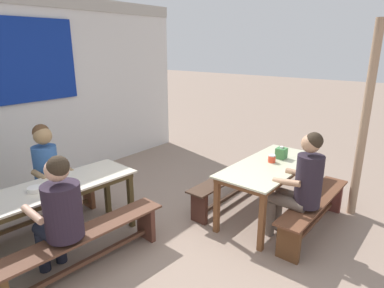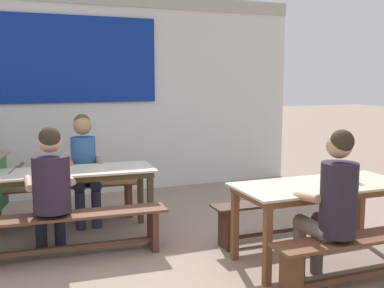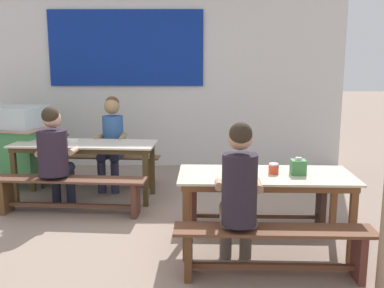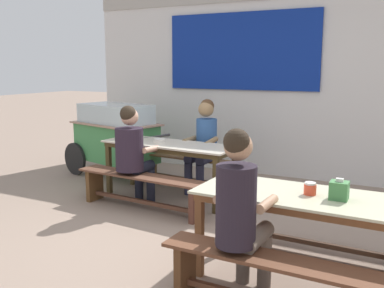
{
  "view_description": "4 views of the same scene",
  "coord_description": "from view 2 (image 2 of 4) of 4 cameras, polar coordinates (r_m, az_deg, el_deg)",
  "views": [
    {
      "loc": [
        -2.3,
        -2.01,
        2.17
      ],
      "look_at": [
        0.6,
        0.28,
        1.05
      ],
      "focal_mm": 30.84,
      "sensor_mm": 36.0,
      "label": 1
    },
    {
      "loc": [
        -1.31,
        -3.75,
        1.69
      ],
      "look_at": [
        0.48,
        0.61,
        1.02
      ],
      "focal_mm": 43.3,
      "sensor_mm": 36.0,
      "label": 2
    },
    {
      "loc": [
        0.71,
        -4.4,
        1.79
      ],
      "look_at": [
        0.67,
        0.4,
        0.86
      ],
      "focal_mm": 41.69,
      "sensor_mm": 36.0,
      "label": 3
    },
    {
      "loc": [
        2.14,
        -3.72,
        1.72
      ],
      "look_at": [
        0.01,
        0.4,
        0.89
      ],
      "focal_mm": 41.13,
      "sensor_mm": 36.0,
      "label": 4
    }
  ],
  "objects": [
    {
      "name": "dining_table_far",
      "position": [
        5.04,
        -15.07,
        -4.01
      ],
      "size": [
        1.85,
        0.75,
        0.73
      ],
      "color": "beige",
      "rests_on": "ground_plane"
    },
    {
      "name": "person_center_facing",
      "position": [
        5.55,
        -13.14,
        -2.16
      ],
      "size": [
        0.41,
        0.55,
        1.27
      ],
      "color": "#2C2D46",
      "rests_on": "ground_plane"
    },
    {
      "name": "dining_table_near",
      "position": [
        4.43,
        15.64,
        -5.69
      ],
      "size": [
        1.64,
        0.75,
        0.73
      ],
      "color": "beige",
      "rests_on": "ground_plane"
    },
    {
      "name": "soup_bowl",
      "position": [
        5.02,
        -16.98,
        -2.97
      ],
      "size": [
        0.15,
        0.15,
        0.04
      ],
      "primitive_type": "cylinder",
      "color": "silver",
      "rests_on": "dining_table_far"
    },
    {
      "name": "bench_near_back",
      "position": [
        4.99,
        11.36,
        -8.43
      ],
      "size": [
        1.62,
        0.31,
        0.43
      ],
      "color": "#3F2C20",
      "rests_on": "ground_plane"
    },
    {
      "name": "person_near_front",
      "position": [
        3.84,
        16.84,
        -6.82
      ],
      "size": [
        0.41,
        0.57,
        1.3
      ],
      "color": "#695A4F",
      "rests_on": "ground_plane"
    },
    {
      "name": "bench_far_front",
      "position": [
        4.56,
        -14.44,
        -9.98
      ],
      "size": [
        1.8,
        0.43,
        0.43
      ],
      "color": "brown",
      "rests_on": "ground_plane"
    },
    {
      "name": "backdrop_wall",
      "position": [
        6.87,
        -11.6,
        6.63
      ],
      "size": [
        6.23,
        0.23,
        2.91
      ],
      "color": "silver",
      "rests_on": "ground_plane"
    },
    {
      "name": "person_left_back_turned",
      "position": [
        4.49,
        -16.98,
        -4.74
      ],
      "size": [
        0.45,
        0.54,
        1.26
      ],
      "color": "black",
      "rests_on": "ground_plane"
    },
    {
      "name": "bench_far_back",
      "position": [
        5.7,
        -15.3,
        -6.49
      ],
      "size": [
        1.75,
        0.37,
        0.43
      ],
      "color": "brown",
      "rests_on": "ground_plane"
    },
    {
      "name": "ground_plane",
      "position": [
        4.32,
        -2.98,
        -14.91
      ],
      "size": [
        40.0,
        40.0,
        0.0
      ],
      "primitive_type": "plane",
      "color": "gray"
    },
    {
      "name": "condiment_jar",
      "position": [
        4.46,
        16.31,
        -3.99
      ],
      "size": [
        0.1,
        0.1,
        0.1
      ],
      "color": "#DF4229",
      "rests_on": "dining_table_near"
    },
    {
      "name": "tissue_box",
      "position": [
        4.57,
        18.72,
        -3.5
      ],
      "size": [
        0.13,
        0.12,
        0.16
      ],
      "color": "#408045",
      "rests_on": "dining_table_near"
    },
    {
      "name": "bench_near_front",
      "position": [
        4.09,
        20.53,
        -12.39
      ],
      "size": [
        1.64,
        0.33,
        0.43
      ],
      "color": "brown",
      "rests_on": "ground_plane"
    }
  ]
}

